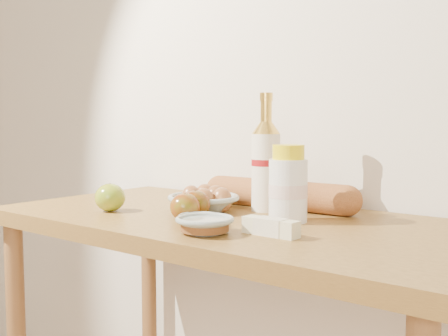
% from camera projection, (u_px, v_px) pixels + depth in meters
% --- Properties ---
extents(back_wall, '(3.50, 0.02, 2.60)m').
position_uv_depth(back_wall, '(303.00, 60.00, 1.58)').
color(back_wall, beige).
rests_on(back_wall, ground).
extents(table, '(1.20, 0.60, 0.90)m').
position_uv_depth(table, '(232.00, 266.00, 1.37)').
color(table, olive).
rests_on(table, ground).
extents(bourbon_bottle, '(0.09, 0.09, 0.30)m').
position_uv_depth(bourbon_bottle, '(266.00, 163.00, 1.43)').
color(bourbon_bottle, silver).
rests_on(bourbon_bottle, table).
extents(cream_bottle, '(0.10, 0.10, 0.18)m').
position_uv_depth(cream_bottle, '(288.00, 186.00, 1.28)').
color(cream_bottle, white).
rests_on(cream_bottle, table).
extents(egg_bowl, '(0.24, 0.24, 0.06)m').
position_uv_depth(egg_bowl, '(205.00, 201.00, 1.43)').
color(egg_bowl, '#8F9C97').
rests_on(egg_bowl, table).
extents(baguette, '(0.46, 0.09, 0.08)m').
position_uv_depth(baguette, '(278.00, 194.00, 1.47)').
color(baguette, '#A66432').
rests_on(baguette, table).
extents(apple_yellowgreen, '(0.08, 0.08, 0.07)m').
position_uv_depth(apple_yellowgreen, '(110.00, 197.00, 1.43)').
color(apple_yellowgreen, '#A49320').
rests_on(apple_yellowgreen, table).
extents(apple_redgreen_front, '(0.09, 0.09, 0.07)m').
position_uv_depth(apple_redgreen_front, '(185.00, 207.00, 1.30)').
color(apple_redgreen_front, '#94080B').
rests_on(apple_redgreen_front, table).
extents(apple_redgreen_right, '(0.08, 0.08, 0.07)m').
position_uv_depth(apple_redgreen_right, '(195.00, 204.00, 1.33)').
color(apple_redgreen_right, maroon).
rests_on(apple_redgreen_right, table).
extents(sugar_bowl, '(0.13, 0.13, 0.04)m').
position_uv_depth(sugar_bowl, '(205.00, 225.00, 1.15)').
color(sugar_bowl, gray).
rests_on(sugar_bowl, table).
extents(syrup_bowl, '(0.11, 0.11, 0.03)m').
position_uv_depth(syrup_bowl, '(199.00, 220.00, 1.23)').
color(syrup_bowl, gray).
rests_on(syrup_bowl, table).
extents(butter_stick, '(0.12, 0.04, 0.04)m').
position_uv_depth(butter_stick, '(271.00, 227.00, 1.14)').
color(butter_stick, beige).
rests_on(butter_stick, table).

